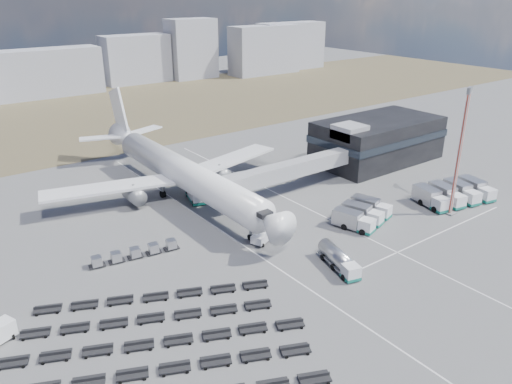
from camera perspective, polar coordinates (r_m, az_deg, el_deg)
ground at (r=75.86m, az=3.44°, el=-8.07°), size 420.00×420.00×0.00m
grass_strip at (r=169.65m, az=-21.35°, el=7.76°), size 420.00×90.00×0.01m
lane_markings at (r=83.60m, az=7.28°, el=-5.15°), size 47.12×110.00×0.01m
terminal at (r=121.19m, az=13.68°, el=5.86°), size 30.40×16.40×11.00m
jet_bridge at (r=97.19m, az=2.99°, el=2.28°), size 30.30×3.80×7.05m
airliner at (r=98.19m, az=-8.70°, el=2.41°), size 51.59×64.53×17.62m
fuel_tanker at (r=74.60m, az=9.45°, el=-7.64°), size 4.54×9.23×2.89m
pushback_tug at (r=80.97m, az=0.64°, el=-5.28°), size 4.17×3.29×1.61m
catering_truck at (r=97.12m, az=-6.90°, el=-0.08°), size 4.49×7.18×3.07m
service_trucks_near at (r=89.52m, az=12.07°, el=-2.43°), size 11.27×9.71×2.91m
service_trucks_far at (r=103.06m, az=21.71°, el=-0.14°), size 15.49×10.67×3.14m
uld_row at (r=78.69m, az=-13.65°, el=-6.77°), size 13.87×3.55×1.52m
baggage_dollies at (r=59.19m, az=-11.65°, el=-18.09°), size 41.15×36.88×0.81m
floodlight_mast at (r=94.06m, az=22.23°, el=4.11°), size 2.18×1.78×23.07m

